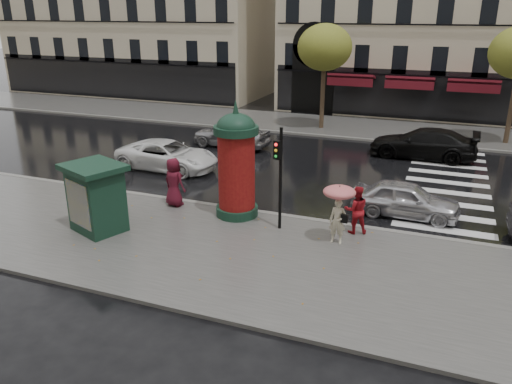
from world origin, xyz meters
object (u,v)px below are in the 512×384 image
at_px(woman_red, 356,210).
at_px(car_black, 423,143).
at_px(car_white, 167,155).
at_px(car_silver, 406,199).
at_px(newsstand, 96,197).
at_px(car_far_silver, 231,134).
at_px(woman_umbrella, 339,205).
at_px(traffic_light, 279,169).
at_px(man_burgundy, 174,182).
at_px(morris_column, 236,162).

bearing_deg(woman_red, car_black, -119.81).
bearing_deg(car_white, car_silver, -97.15).
bearing_deg(newsstand, woman_red, 19.62).
xyz_separation_m(car_white, car_far_silver, (1.22, 5.03, 0.05)).
height_order(woman_umbrella, car_white, woman_umbrella).
height_order(traffic_light, car_white, traffic_light).
relative_size(man_burgundy, traffic_light, 0.53).
height_order(woman_umbrella, traffic_light, traffic_light).
relative_size(car_black, car_far_silver, 1.22).
relative_size(newsstand, car_black, 0.45).
xyz_separation_m(newsstand, car_silver, (9.87, 5.46, -0.67)).
bearing_deg(car_far_silver, car_silver, 61.21).
bearing_deg(car_far_silver, woman_umbrella, 44.18).
distance_m(traffic_light, car_far_silver, 11.96).
distance_m(woman_red, car_white, 10.95).
height_order(newsstand, car_white, newsstand).
height_order(morris_column, car_black, morris_column).
xyz_separation_m(traffic_light, car_black, (4.09, 11.65, -1.54)).
relative_size(woman_umbrella, woman_red, 1.20).
height_order(car_silver, car_far_silver, car_far_silver).
relative_size(traffic_light, car_black, 0.67).
bearing_deg(car_far_silver, man_burgundy, 15.56).
height_order(woman_umbrella, woman_red, woman_umbrella).
xyz_separation_m(woman_red, man_burgundy, (-7.12, 0.00, 0.12)).
distance_m(woman_umbrella, car_black, 12.17).
relative_size(woman_umbrella, morris_column, 0.47).
bearing_deg(car_far_silver, traffic_light, 37.10).
xyz_separation_m(car_white, car_black, (11.54, 6.60, 0.08)).
relative_size(traffic_light, car_silver, 0.92).
distance_m(woman_red, car_far_silver, 12.89).
height_order(morris_column, traffic_light, morris_column).
xyz_separation_m(woman_umbrella, woman_red, (0.41, 1.02, -0.50)).
distance_m(woman_red, car_black, 11.09).
xyz_separation_m(woman_umbrella, car_far_silver, (-8.40, 10.43, -0.71)).
bearing_deg(car_white, man_burgundy, -144.03).
relative_size(man_burgundy, car_white, 0.38).
bearing_deg(car_far_silver, car_black, 103.98).
distance_m(woman_red, man_burgundy, 7.12).
bearing_deg(car_silver, man_burgundy, 107.74).
relative_size(traffic_light, car_far_silver, 0.82).
xyz_separation_m(woman_red, morris_column, (-4.45, 0.00, 1.24)).
bearing_deg(car_silver, newsstand, 120.67).
bearing_deg(traffic_light, man_burgundy, 171.64).
xyz_separation_m(woman_umbrella, morris_column, (-4.04, 1.02, 0.74)).
relative_size(morris_column, car_white, 0.86).
bearing_deg(car_white, newsstand, -165.40).
xyz_separation_m(morris_column, car_far_silver, (-4.36, 9.41, -1.45)).
height_order(traffic_light, newsstand, traffic_light).
xyz_separation_m(woman_umbrella, car_silver, (1.86, 3.48, -0.79)).
relative_size(car_silver, car_white, 0.78).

